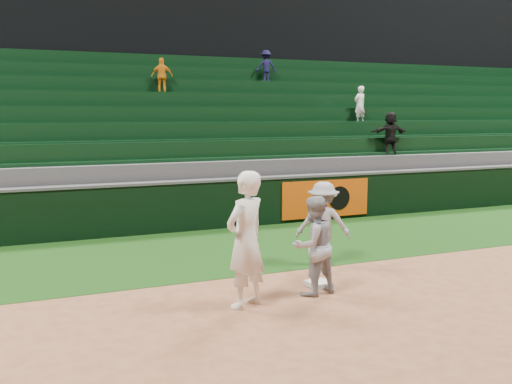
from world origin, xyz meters
The scene contains 9 objects.
ground centered at (0.00, 0.00, 0.00)m, with size 70.00×70.00×0.00m, color brown.
foul_grass centered at (0.00, 3.00, 0.00)m, with size 36.00×4.20×0.01m, color black.
upper_deck centered at (0.00, 17.45, 6.00)m, with size 40.00×12.00×12.00m, color black.
first_base centered at (-0.01, -0.10, 0.04)m, with size 0.37×0.37×0.08m, color white.
first_baseman centered at (-1.52, -0.57, 1.03)m, with size 0.75×0.49×2.06m, color white.
baserunner centered at (-0.31, -0.43, 0.80)m, with size 0.78×0.60×1.59m, color #989AA2.
base_coach centered at (0.72, 1.10, 0.80)m, with size 1.03×0.59×1.59m, color #93959F.
field_wall centered at (0.03, 5.20, 0.63)m, with size 36.00×0.45×1.25m.
stadium_seating centered at (0.00, 8.97, 1.70)m, with size 36.00×5.95×5.02m.
Camera 1 is at (-4.55, -8.27, 2.90)m, focal length 40.00 mm.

